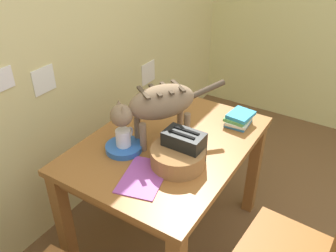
% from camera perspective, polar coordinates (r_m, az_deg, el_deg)
% --- Properties ---
extents(wall_rear, '(4.60, 0.11, 2.50)m').
position_cam_1_polar(wall_rear, '(2.20, -17.81, 14.34)').
color(wall_rear, '#DCCB85').
rests_on(wall_rear, ground_plane).
extents(dining_table, '(1.12, 0.82, 0.74)m').
position_cam_1_polar(dining_table, '(2.03, -0.00, -4.74)').
color(dining_table, '#945B29').
rests_on(dining_table, ground_plane).
extents(cat, '(0.57, 0.40, 0.34)m').
position_cam_1_polar(cat, '(1.86, -1.64, 3.42)').
color(cat, '#83694D').
rests_on(cat, dining_table).
extents(saucer_bowl, '(0.20, 0.20, 0.03)m').
position_cam_1_polar(saucer_bowl, '(1.91, -7.07, -3.44)').
color(saucer_bowl, blue).
rests_on(saucer_bowl, dining_table).
extents(coffee_mug, '(0.12, 0.08, 0.09)m').
position_cam_1_polar(coffee_mug, '(1.88, -7.12, -1.81)').
color(coffee_mug, white).
rests_on(coffee_mug, saucer_bowl).
extents(magazine, '(0.33, 0.26, 0.01)m').
position_cam_1_polar(magazine, '(1.73, -3.94, -8.15)').
color(magazine, '#9E499F').
rests_on(magazine, dining_table).
extents(book_stack, '(0.18, 0.15, 0.08)m').
position_cam_1_polar(book_stack, '(2.15, 11.31, 1.13)').
color(book_stack, '#398AC9').
rests_on(book_stack, dining_table).
extents(wicker_basket, '(0.27, 0.27, 0.09)m').
position_cam_1_polar(wicker_basket, '(1.78, 1.58, -4.95)').
color(wicker_basket, olive).
rests_on(wicker_basket, dining_table).
extents(toaster, '(0.12, 0.20, 0.18)m').
position_cam_1_polar(toaster, '(1.78, 2.54, -3.39)').
color(toaster, black).
rests_on(toaster, dining_table).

